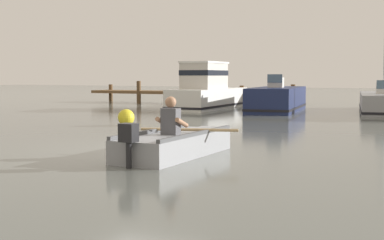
{
  "coord_description": "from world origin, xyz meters",
  "views": [
    {
      "loc": [
        6.19,
        -10.3,
        1.61
      ],
      "look_at": [
        0.57,
        1.36,
        0.55
      ],
      "focal_mm": 51.62,
      "sensor_mm": 36.0,
      "label": 1
    }
  ],
  "objects_px": {
    "moored_boat_navy": "(277,100)",
    "mooring_buoy": "(126,117)",
    "rowboat_with_person": "(176,143)",
    "moored_boat_white": "(207,91)",
    "moored_boat_grey": "(383,103)"
  },
  "relations": [
    {
      "from": "rowboat_with_person",
      "to": "moored_boat_grey",
      "type": "relative_size",
      "value": 0.55
    },
    {
      "from": "moored_boat_white",
      "to": "mooring_buoy",
      "type": "relative_size",
      "value": 11.71
    },
    {
      "from": "rowboat_with_person",
      "to": "mooring_buoy",
      "type": "height_order",
      "value": "rowboat_with_person"
    },
    {
      "from": "moored_boat_navy",
      "to": "mooring_buoy",
      "type": "height_order",
      "value": "moored_boat_navy"
    },
    {
      "from": "moored_boat_grey",
      "to": "mooring_buoy",
      "type": "relative_size",
      "value": 12.79
    },
    {
      "from": "moored_boat_grey",
      "to": "mooring_buoy",
      "type": "bearing_deg",
      "value": -122.56
    },
    {
      "from": "moored_boat_navy",
      "to": "moored_boat_grey",
      "type": "height_order",
      "value": "moored_boat_grey"
    },
    {
      "from": "moored_boat_grey",
      "to": "mooring_buoy",
      "type": "xyz_separation_m",
      "value": [
        -6.58,
        -10.31,
        -0.12
      ]
    },
    {
      "from": "moored_boat_white",
      "to": "moored_boat_navy",
      "type": "relative_size",
      "value": 1.07
    },
    {
      "from": "rowboat_with_person",
      "to": "mooring_buoy",
      "type": "bearing_deg",
      "value": 130.99
    },
    {
      "from": "moored_boat_white",
      "to": "moored_boat_grey",
      "type": "distance_m",
      "value": 7.98
    },
    {
      "from": "rowboat_with_person",
      "to": "mooring_buoy",
      "type": "xyz_separation_m",
      "value": [
        -4.42,
        5.09,
        0.01
      ]
    },
    {
      "from": "moored_boat_navy",
      "to": "mooring_buoy",
      "type": "bearing_deg",
      "value": -104.05
    },
    {
      "from": "moored_boat_white",
      "to": "mooring_buoy",
      "type": "height_order",
      "value": "moored_boat_white"
    },
    {
      "from": "rowboat_with_person",
      "to": "mooring_buoy",
      "type": "relative_size",
      "value": 6.99
    }
  ]
}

